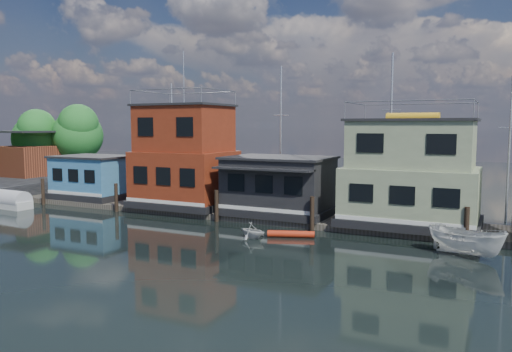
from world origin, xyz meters
The scene contains 13 objects.
ground centered at (0.00, 0.00, 0.00)m, with size 160.00×160.00×0.00m, color black.
dock centered at (0.00, 12.00, 0.20)m, with size 48.00×5.00×0.40m, color #595147.
houseboat_blue centered at (-18.00, 12.00, 2.21)m, with size 6.40×4.90×3.66m.
houseboat_red centered at (-8.50, 12.00, 4.10)m, with size 7.40×5.90×11.86m.
houseboat_dark centered at (-0.50, 11.98, 2.42)m, with size 7.40×6.10×4.06m.
houseboat_green centered at (8.50, 12.00, 3.55)m, with size 8.40×5.90×7.03m.
pilings centered at (-0.33, 9.20, 1.10)m, with size 42.28×0.28×2.20m.
background_masts centered at (4.76, 18.00, 5.55)m, with size 36.40×0.16×12.00m.
shore centered at (-30.67, 15.86, 3.60)m, with size 12.40×15.72×8.24m.
motorboat centered at (12.14, 6.84, 0.80)m, with size 1.56×4.14×1.60m, color silver.
tarp_runabout centered at (-21.84, 6.68, 0.58)m, with size 3.92×1.77×1.55m.
dinghy_white centered at (0.53, 5.70, 0.48)m, with size 1.57×1.82×0.96m, color silver.
red_kayak centered at (2.51, 6.91, 0.21)m, with size 0.41×0.41×2.80m, color #B12A12.
Camera 1 is at (13.58, -20.16, 6.64)m, focal length 35.00 mm.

